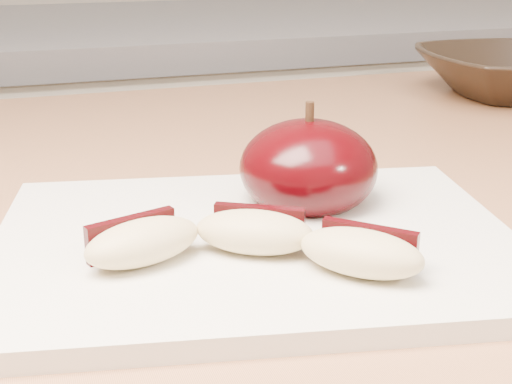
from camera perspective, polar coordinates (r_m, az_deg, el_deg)
name	(u,v)px	position (r m, az deg, el deg)	size (l,w,h in m)	color
back_cabinet	(91,285)	(1.33, -13.09, -7.25)	(2.40, 0.62, 0.94)	silver
cutting_board	(256,244)	(0.40, 0.00, -4.15)	(0.29, 0.21, 0.01)	silver
apple_half	(308,168)	(0.44, 4.21, 1.94)	(0.09, 0.09, 0.07)	black
apple_wedge_a	(142,241)	(0.36, -9.14, -3.91)	(0.07, 0.05, 0.02)	#CCB581
apple_wedge_b	(255,231)	(0.37, -0.08, -3.14)	(0.07, 0.06, 0.02)	#CCB581
apple_wedge_c	(362,252)	(0.35, 8.49, -4.76)	(0.07, 0.07, 0.02)	#CCB581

